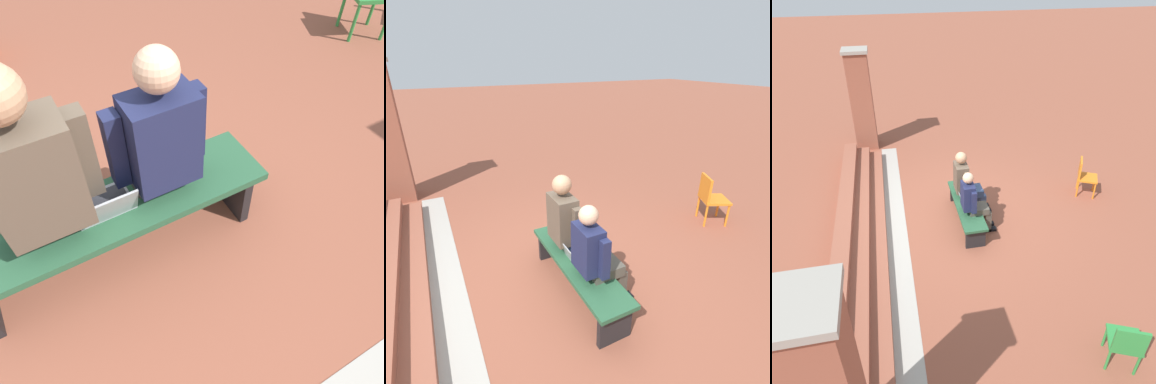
# 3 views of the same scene
# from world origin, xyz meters

# --- Properties ---
(ground_plane) EXTENTS (60.00, 60.00, 0.00)m
(ground_plane) POSITION_xyz_m (0.00, 0.00, 0.00)
(ground_plane) COLOR brown
(bench) EXTENTS (1.80, 0.44, 0.45)m
(bench) POSITION_xyz_m (-0.19, -0.17, 0.35)
(bench) COLOR #285638
(bench) RESTS_ON ground
(person_student) EXTENTS (0.53, 0.67, 1.32)m
(person_student) POSITION_xyz_m (-0.50, -0.23, 0.71)
(person_student) COLOR #4C473D
(person_student) RESTS_ON ground
(person_adult) EXTENTS (0.59, 0.75, 1.42)m
(person_adult) POSITION_xyz_m (0.12, -0.24, 0.75)
(person_adult) COLOR #384C75
(person_adult) RESTS_ON ground
(laptop) EXTENTS (0.32, 0.29, 0.21)m
(laptop) POSITION_xyz_m (-0.15, -0.16, 0.50)
(laptop) COLOR #9EA0A5
(laptop) RESTS_ON bench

